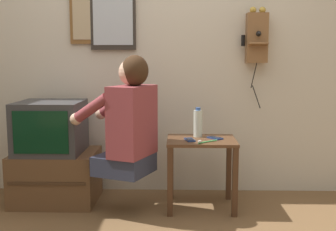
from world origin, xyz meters
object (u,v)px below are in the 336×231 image
television (51,127)px  wall_mirror (113,1)px  toothbrush (206,142)px  person (129,121)px  framed_picture (91,13)px  cell_phone_spare (215,138)px  water_bottle (198,123)px  wall_phone_antique (257,37)px  cell_phone_held (190,140)px

television → wall_mirror: (0.46, 0.32, 1.00)m
television → toothbrush: bearing=-10.0°
television → toothbrush: (1.20, -0.21, -0.07)m
person → television: size_ratio=1.75×
framed_picture → cell_phone_spare: framed_picture is taller
television → wall_mirror: bearing=34.8°
framed_picture → wall_mirror: (0.19, -0.00, 0.09)m
cell_phone_spare → toothbrush: toothbrush is taller
cell_phone_spare → water_bottle: 0.18m
wall_phone_antique → cell_phone_spare: 0.91m
wall_mirror → cell_phone_spare: size_ratio=5.85×
person → toothbrush: bearing=-65.3°
wall_phone_antique → cell_phone_spare: bearing=-136.4°
person → toothbrush: size_ratio=5.86×
person → wall_phone_antique: (0.99, 0.51, 0.62)m
cell_phone_held → water_bottle: size_ratio=0.59×
water_bottle → cell_phone_spare: bearing=-31.0°
framed_picture → cell_phone_held: (0.81, -0.46, -0.97)m
toothbrush → person: bearing=53.0°
water_bottle → wall_phone_antique: bearing=28.7°
cell_phone_held → cell_phone_spare: 0.21m
cell_phone_spare → television: bearing=139.0°
person → water_bottle: 0.57m
water_bottle → television: bearing=-179.4°
person → cell_phone_held: (0.44, 0.09, -0.15)m
cell_phone_held → person: bearing=179.0°
person → cell_phone_held: 0.48m
television → cell_phone_held: 1.09m
person → cell_phone_spare: (0.64, 0.17, -0.15)m
television → framed_picture: bearing=49.7°
wall_phone_antique → wall_mirror: wall_mirror is taller
person → framed_picture: size_ratio=1.73×
framed_picture → water_bottle: framed_picture is taller
cell_phone_spare → water_bottle: (-0.13, 0.08, 0.10)m
cell_phone_spare → cell_phone_held: bearing=163.2°
television → cell_phone_spare: (1.28, -0.06, -0.07)m
wall_phone_antique → cell_phone_held: bearing=-142.9°
television → wall_phone_antique: bearing=9.6°
cell_phone_held → toothbrush: (0.12, -0.07, 0.00)m
cell_phone_held → cell_phone_spare: size_ratio=1.00×
framed_picture → cell_phone_held: bearing=-29.5°
cell_phone_spare → wall_phone_antique: bearing=5.5°
wall_phone_antique → water_bottle: size_ratio=3.59×
framed_picture → cell_phone_held: 1.34m
water_bottle → person: bearing=-154.2°
framed_picture → water_bottle: (0.88, -0.31, -0.87)m
framed_picture → water_bottle: 1.27m
wall_mirror → cell_phone_spare: (0.82, -0.38, -1.06)m
television → toothbrush: 1.22m
television → cell_phone_held: television is taller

